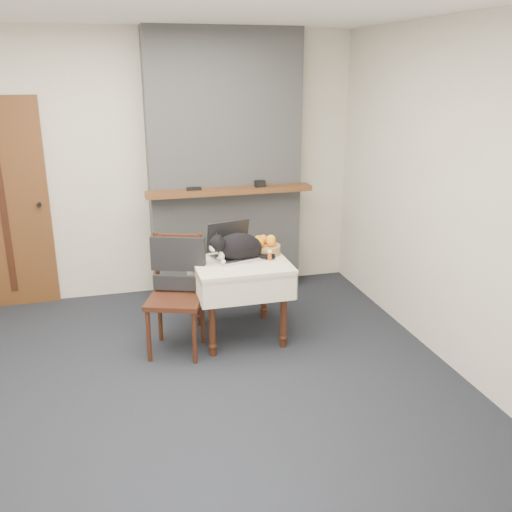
{
  "coord_description": "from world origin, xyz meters",
  "views": [
    {
      "loc": [
        -0.26,
        -3.68,
        2.24
      ],
      "look_at": [
        0.91,
        0.68,
        0.74
      ],
      "focal_mm": 40.0,
      "sensor_mm": 36.0,
      "label": 1
    }
  ],
  "objects_px": {
    "chair": "(177,277)",
    "laptop": "(233,248)",
    "side_table": "(239,272)",
    "cream_jar": "(202,258)",
    "fruit_basket": "(265,247)",
    "door": "(3,206)",
    "cat": "(239,247)",
    "pill_bottle": "(270,255)"
  },
  "relations": [
    {
      "from": "pill_bottle",
      "to": "fruit_basket",
      "type": "relative_size",
      "value": 0.31
    },
    {
      "from": "chair",
      "to": "laptop",
      "type": "bearing_deg",
      "value": 37.05
    },
    {
      "from": "cat",
      "to": "pill_bottle",
      "type": "xyz_separation_m",
      "value": [
        0.24,
        -0.07,
        -0.07
      ]
    },
    {
      "from": "cat",
      "to": "fruit_basket",
      "type": "distance_m",
      "value": 0.28
    },
    {
      "from": "cat",
      "to": "chair",
      "type": "height_order",
      "value": "cat"
    },
    {
      "from": "door",
      "to": "pill_bottle",
      "type": "height_order",
      "value": "door"
    },
    {
      "from": "cat",
      "to": "fruit_basket",
      "type": "relative_size",
      "value": 2.08
    },
    {
      "from": "door",
      "to": "fruit_basket",
      "type": "height_order",
      "value": "door"
    },
    {
      "from": "pill_bottle",
      "to": "fruit_basket",
      "type": "distance_m",
      "value": 0.18
    },
    {
      "from": "door",
      "to": "fruit_basket",
      "type": "distance_m",
      "value": 2.52
    },
    {
      "from": "door",
      "to": "chair",
      "type": "distance_m",
      "value": 1.98
    },
    {
      "from": "cream_jar",
      "to": "door",
      "type": "bearing_deg",
      "value": 143.26
    },
    {
      "from": "side_table",
      "to": "cream_jar",
      "type": "distance_m",
      "value": 0.35
    },
    {
      "from": "cat",
      "to": "fruit_basket",
      "type": "xyz_separation_m",
      "value": [
        0.25,
        0.12,
        -0.05
      ]
    },
    {
      "from": "cat",
      "to": "cream_jar",
      "type": "relative_size",
      "value": 7.45
    },
    {
      "from": "chair",
      "to": "door",
      "type": "bearing_deg",
      "value": 157.75
    },
    {
      "from": "cream_jar",
      "to": "fruit_basket",
      "type": "relative_size",
      "value": 0.28
    },
    {
      "from": "side_table",
      "to": "chair",
      "type": "xyz_separation_m",
      "value": [
        -0.54,
        -0.06,
        0.03
      ]
    },
    {
      "from": "laptop",
      "to": "fruit_basket",
      "type": "bearing_deg",
      "value": -13.71
    },
    {
      "from": "laptop",
      "to": "fruit_basket",
      "type": "height_order",
      "value": "laptop"
    },
    {
      "from": "pill_bottle",
      "to": "door",
      "type": "bearing_deg",
      "value": 149.18
    },
    {
      "from": "door",
      "to": "laptop",
      "type": "relative_size",
      "value": 4.22
    },
    {
      "from": "cream_jar",
      "to": "laptop",
      "type": "bearing_deg",
      "value": 17.08
    },
    {
      "from": "side_table",
      "to": "chair",
      "type": "relative_size",
      "value": 0.81
    },
    {
      "from": "chair",
      "to": "pill_bottle",
      "type": "bearing_deg",
      "value": 18.7
    },
    {
      "from": "door",
      "to": "pill_bottle",
      "type": "distance_m",
      "value": 2.6
    },
    {
      "from": "cream_jar",
      "to": "chair",
      "type": "height_order",
      "value": "chair"
    },
    {
      "from": "cream_jar",
      "to": "chair",
      "type": "bearing_deg",
      "value": -162.88
    },
    {
      "from": "pill_bottle",
      "to": "laptop",
      "type": "bearing_deg",
      "value": 147.8
    },
    {
      "from": "cream_jar",
      "to": "fruit_basket",
      "type": "height_order",
      "value": "fruit_basket"
    },
    {
      "from": "cat",
      "to": "fruit_basket",
      "type": "height_order",
      "value": "cat"
    },
    {
      "from": "cat",
      "to": "pill_bottle",
      "type": "height_order",
      "value": "cat"
    },
    {
      "from": "cat",
      "to": "pill_bottle",
      "type": "bearing_deg",
      "value": -26.5
    },
    {
      "from": "cat",
      "to": "chair",
      "type": "bearing_deg",
      "value": 173.69
    },
    {
      "from": "pill_bottle",
      "to": "chair",
      "type": "relative_size",
      "value": 0.09
    },
    {
      "from": "chair",
      "to": "side_table",
      "type": "bearing_deg",
      "value": 26.52
    },
    {
      "from": "side_table",
      "to": "cream_jar",
      "type": "height_order",
      "value": "cream_jar"
    },
    {
      "from": "cream_jar",
      "to": "cat",
      "type": "bearing_deg",
      "value": -3.48
    },
    {
      "from": "pill_bottle",
      "to": "chair",
      "type": "xyz_separation_m",
      "value": [
        -0.78,
        0.02,
        -0.13
      ]
    },
    {
      "from": "door",
      "to": "fruit_basket",
      "type": "xyz_separation_m",
      "value": [
        2.23,
        -1.14,
        -0.24
      ]
    },
    {
      "from": "side_table",
      "to": "pill_bottle",
      "type": "distance_m",
      "value": 0.3
    },
    {
      "from": "fruit_basket",
      "to": "laptop",
      "type": "bearing_deg",
      "value": -178.04
    }
  ]
}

